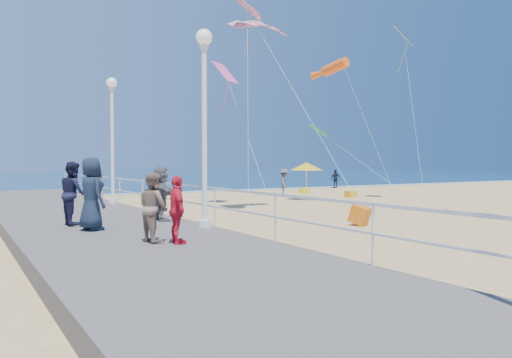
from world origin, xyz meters
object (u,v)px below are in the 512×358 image
spectator_3 (177,210)px  beach_umbrella (306,166)px  woman_holding_toddler (159,194)px  spectator_7 (73,193)px  beach_walker_b (336,179)px  beach_chair_left (304,191)px  lamp_post_mid (204,106)px  toddler_held (161,179)px  beach_chair_right (350,194)px  box_kite (360,217)px  lamp_post_far (112,127)px  spectator_5 (161,194)px  spectator_6 (91,187)px  spectator_1 (153,207)px  spectator_4 (91,194)px  beach_walker_c (97,192)px  beach_walker_a (284,183)px

spectator_3 → beach_umbrella: 18.20m
woman_holding_toddler → spectator_7: spectator_7 is taller
beach_walker_b → beach_chair_left: size_ratio=2.79×
lamp_post_mid → toddler_held: bearing=88.6°
lamp_post_mid → beach_chair_right: bearing=35.5°
toddler_held → box_kite: 6.81m
spectator_7 → beach_walker_b: spectator_7 is taller
lamp_post_far → beach_walker_b: (21.27, 10.53, -2.89)m
lamp_post_mid → toddler_held: size_ratio=7.48×
spectator_7 → spectator_5: bearing=-98.3°
spectator_6 → box_kite: size_ratio=3.13×
beach_chair_right → box_kite: bearing=-130.8°
spectator_1 → spectator_3: size_ratio=1.05×
spectator_4 → beach_walker_c: size_ratio=1.15×
beach_chair_right → spectator_4: bearing=-151.4°
toddler_held → beach_walker_c: (-0.41, 6.87, -0.78)m
spectator_7 → beach_chair_right: 19.57m
spectator_4 → beach_umbrella: spectator_4 is taller
spectator_6 → beach_chair_left: spectator_6 is taller
spectator_5 → toddler_held: bearing=-18.9°
spectator_6 → spectator_7: bearing=167.3°
toddler_held → spectator_3: (-1.76, -5.60, -0.47)m
beach_walker_b → spectator_7: bearing=42.0°
box_kite → lamp_post_far: bearing=100.7°
lamp_post_far → toddler_held: 5.91m
beach_umbrella → beach_walker_a: bearing=81.4°
woman_holding_toddler → box_kite: woman_holding_toddler is taller
lamp_post_far → spectator_1: size_ratio=3.43×
spectator_1 → lamp_post_mid: bearing=-59.4°
lamp_post_mid → beach_umbrella: 15.59m
beach_walker_c → spectator_3: bearing=-42.7°
toddler_held → spectator_5: size_ratio=0.44×
woman_holding_toddler → spectator_4: size_ratio=0.76×
toddler_held → spectator_1: size_ratio=0.46×
woman_holding_toddler → spectator_7: size_ratio=0.81×
spectator_4 → spectator_6: bearing=-25.9°
spectator_3 → beach_umbrella: beach_umbrella is taller
spectator_6 → beach_walker_a: 16.17m
spectator_6 → box_kite: bearing=-108.2°
beach_umbrella → beach_chair_left: beach_umbrella is taller
spectator_7 → beach_umbrella: 16.45m
lamp_post_mid → woman_holding_toddler: bearing=91.1°
spectator_4 → beach_chair_right: bearing=-74.5°
spectator_7 → box_kite: 9.22m
beach_walker_a → box_kite: bearing=-170.1°
lamp_post_far → beach_walker_a: size_ratio=3.06×
spectator_1 → spectator_7: size_ratio=0.87×
woman_holding_toddler → spectator_1: spectator_1 is taller
beach_walker_b → beach_chair_left: bearing=40.8°
spectator_6 → lamp_post_mid: bearing=-147.7°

